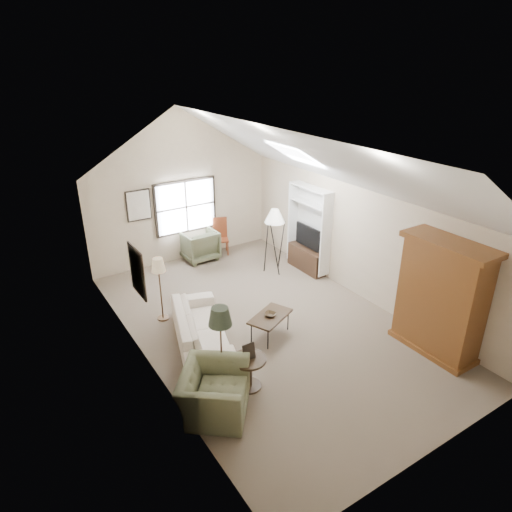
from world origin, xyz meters
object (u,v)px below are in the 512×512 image
armchair_near (214,392)px  side_table (249,373)px  sofa (201,327)px  side_chair (221,237)px  armchair_far (199,245)px  armoire (441,298)px  coffee_table (270,326)px

armchair_near → side_table: (0.75, 0.18, -0.08)m
sofa → side_chair: (2.39, 3.54, 0.17)m
armchair_near → armchair_far: bearing=14.5°
sofa → side_chair: bearing=-17.0°
sofa → side_table: bearing=-159.4°
armoire → sofa: bearing=144.6°
armoire → armchair_far: (-1.89, 6.10, -0.69)m
armchair_far → side_chair: bearing=178.7°
armchair_near → armchair_far: (2.36, 5.32, 0.04)m
armchair_near → side_chair: side_chair is taller
armchair_near → coffee_table: armchair_near is taller
armchair_far → coffee_table: bearing=82.2°
sofa → coffee_table: bearing=-97.3°
armchair_far → coffee_table: size_ratio=0.98×
coffee_table → side_table: (-1.14, -1.04, 0.05)m
side_table → coffee_table: bearing=42.5°
sofa → armchair_far: (1.71, 3.54, 0.08)m
armoire → sofa: (-3.60, 2.56, -0.77)m
armchair_far → side_table: (-1.61, -5.14, -0.13)m
sofa → coffee_table: 1.36m
armchair_far → sofa: bearing=63.0°
coffee_table → armchair_far: bearing=83.4°
side_table → armchair_near: bearing=-166.2°
sofa → armchair_near: armchair_near is taller
armoire → side_chair: (-1.21, 6.10, -0.60)m
sofa → side_chair: side_chair is taller
coffee_table → armoire: bearing=-40.3°
sofa → armchair_far: 3.93m
coffee_table → side_chair: 4.26m
sofa → coffee_table: size_ratio=2.47×
armoire → armchair_far: armoire is taller
armoire → armchair_near: 4.38m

